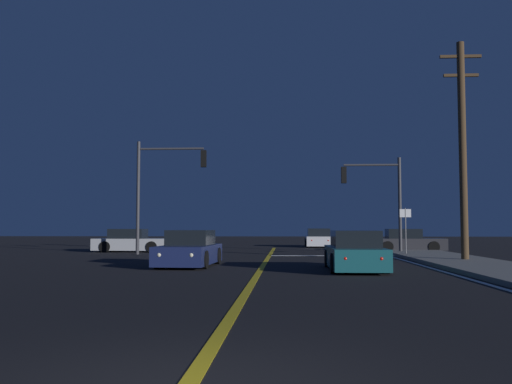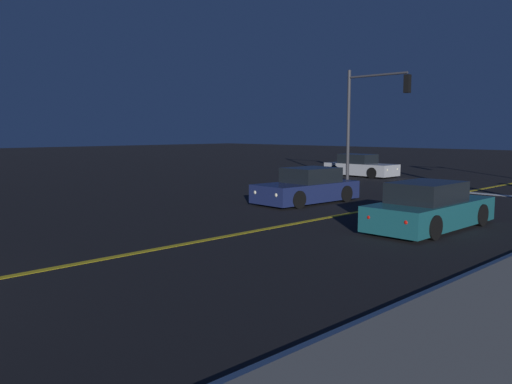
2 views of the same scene
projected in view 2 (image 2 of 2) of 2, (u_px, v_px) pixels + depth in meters
The scene contains 6 objects.
lane_line_center at pixel (305, 222), 15.83m from camera, with size 0.20×42.68×0.01m, color gold.
lane_line_edge_right at pixel (512, 255), 11.57m from camera, with size 0.16×42.68×0.01m, color white.
car_parked_curb_silver at pixel (360, 167), 31.93m from camera, with size 4.43×1.86×1.34m.
car_following_oncoming_navy at pixel (307, 188), 20.05m from camera, with size 2.03×4.38×1.34m.
car_side_waiting_teal at pixel (430, 208), 14.65m from camera, with size 1.83×4.65×1.34m.
traffic_signal_far_left at pixel (369, 107), 27.76m from camera, with size 3.75×0.28×6.04m.
Camera 2 is at (10.14, 0.58, 2.73)m, focal length 36.72 mm.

